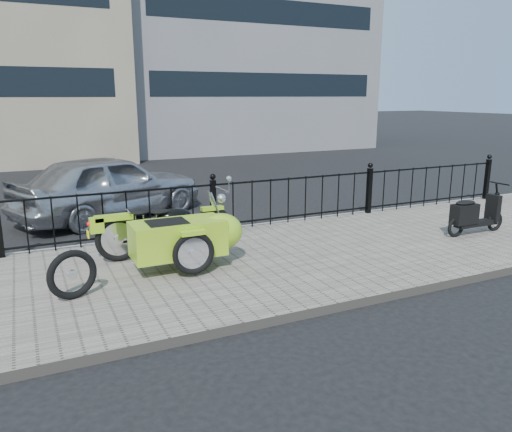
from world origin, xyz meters
name	(u,v)px	position (x,y,z in m)	size (l,w,h in m)	color
ground	(242,258)	(0.00, 0.00, 0.00)	(120.00, 120.00, 0.00)	black
sidewalk	(255,264)	(0.00, -0.50, 0.06)	(30.00, 3.80, 0.12)	#686057
curb	(211,233)	(0.00, 1.44, 0.06)	(30.00, 0.10, 0.12)	gray
iron_fence	(213,207)	(0.00, 1.30, 0.59)	(14.11, 0.11, 1.08)	black
motorcycle_sidecar	(187,234)	(-1.00, -0.29, 0.59)	(2.28, 1.48, 0.98)	black
scooter	(473,215)	(4.13, -0.86, 0.47)	(1.34, 0.39, 0.91)	black
spare_tire	(72,275)	(-2.66, -0.89, 0.43)	(0.63, 0.63, 0.09)	black
sedan_car	(110,186)	(-1.44, 3.73, 0.69)	(1.63, 4.05, 1.38)	#ADAEB4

